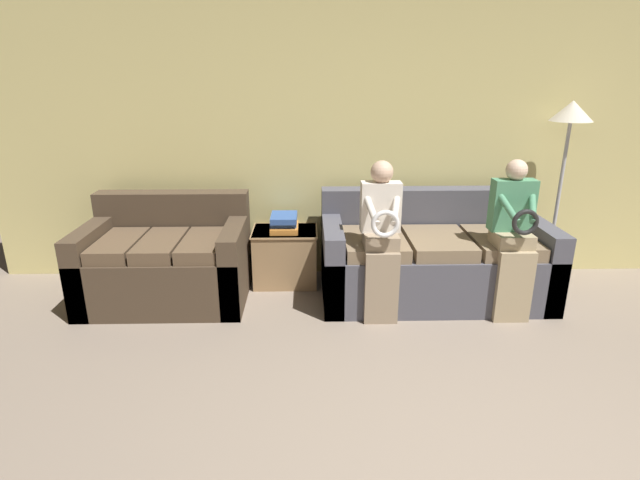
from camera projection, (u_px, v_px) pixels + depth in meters
name	position (u px, v px, depth m)	size (l,w,h in m)	color
wall_back	(405.00, 143.00, 4.64)	(7.74, 0.06, 2.55)	#DBCC7F
couch_main	(432.00, 259.00, 4.39)	(1.93, 0.95, 0.89)	#4C4C56
couch_side	(167.00, 262.00, 4.33)	(1.36, 0.93, 0.88)	#473828
child_left_seated	(381.00, 234.00, 3.89)	(0.32, 0.38, 1.26)	gray
child_right_seated	(513.00, 234.00, 3.92)	(0.34, 0.37, 1.26)	tan
side_shelf	(285.00, 256.00, 4.67)	(0.60, 0.46, 0.52)	#9E7A51
book_stack	(284.00, 223.00, 4.56)	(0.25, 0.33, 0.15)	orange
floor_lamp	(569.00, 129.00, 4.28)	(0.36, 0.36, 1.67)	#2D2B28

